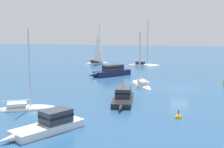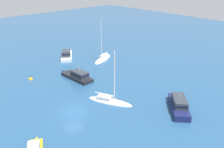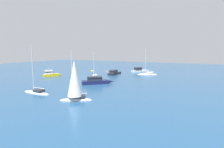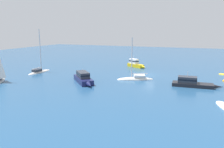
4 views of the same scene
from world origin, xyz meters
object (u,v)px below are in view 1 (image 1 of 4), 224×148
(cabin_cruiser, at_px, (111,71))
(yacht, at_px, (144,64))
(ketch, at_px, (98,50))
(cabin_cruiser_2, at_px, (123,96))
(channel_buoy, at_px, (178,118))
(yacht_1, at_px, (141,85))
(launch, at_px, (50,124))
(sailboat, at_px, (24,108))

(cabin_cruiser, distance_m, yacht, 15.14)
(ketch, bearing_deg, yacht, -34.16)
(cabin_cruiser_2, relative_size, channel_buoy, 6.76)
(cabin_cruiser, relative_size, yacht_1, 0.83)
(channel_buoy, bearing_deg, cabin_cruiser, -66.28)
(yacht, relative_size, cabin_cruiser_2, 1.21)
(cabin_cruiser_2, distance_m, channel_buoy, 8.62)
(ketch, relative_size, cabin_cruiser, 1.28)
(cabin_cruiser_2, bearing_deg, channel_buoy, 45.54)
(yacht_1, xyz_separation_m, cabin_cruiser_2, (1.56, 10.36, 0.52))
(cabin_cruiser_2, bearing_deg, yacht, 176.30)
(cabin_cruiser, relative_size, cabin_cruiser_2, 0.86)
(yacht, height_order, channel_buoy, yacht)
(cabin_cruiser, distance_m, launch, 30.23)
(ketch, height_order, cabin_cruiser_2, ketch)
(ketch, distance_m, yacht_1, 25.97)
(ketch, height_order, launch, ketch)
(cabin_cruiser, bearing_deg, cabin_cruiser_2, 59.77)
(yacht_1, relative_size, channel_buoy, 7.01)
(cabin_cruiser_2, height_order, channel_buoy, cabin_cruiser_2)
(yacht_1, relative_size, cabin_cruiser_2, 1.04)
(cabin_cruiser, bearing_deg, yacht_1, 82.14)
(launch, distance_m, channel_buoy, 13.09)
(ketch, xyz_separation_m, cabin_cruiser_2, (-9.72, 33.55, -2.53))
(channel_buoy, bearing_deg, cabin_cruiser_2, -41.98)
(launch, bearing_deg, channel_buoy, 151.79)
(ketch, bearing_deg, launch, -114.95)
(cabin_cruiser_2, bearing_deg, sailboat, -66.62)
(channel_buoy, bearing_deg, launch, 26.61)
(launch, relative_size, sailboat, 0.82)
(launch, xyz_separation_m, yacht_1, (-6.85, -21.96, -0.54))
(yacht, xyz_separation_m, launch, (6.00, 44.50, 0.44))
(ketch, relative_size, yacht, 0.91)
(launch, height_order, sailboat, sailboat)
(cabin_cruiser_2, bearing_deg, launch, -27.01)
(yacht, xyz_separation_m, cabin_cruiser_2, (0.70, 32.89, 0.42))
(launch, bearing_deg, yacht_1, -162.15)
(yacht_1, height_order, cabin_cruiser_2, yacht_1)
(sailboat, height_order, cabin_cruiser_2, sailboat)
(cabin_cruiser, xyz_separation_m, yacht_1, (-5.87, 8.25, -0.66))
(sailboat, height_order, yacht_1, sailboat)
(launch, xyz_separation_m, sailboat, (5.24, -6.50, -0.57))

